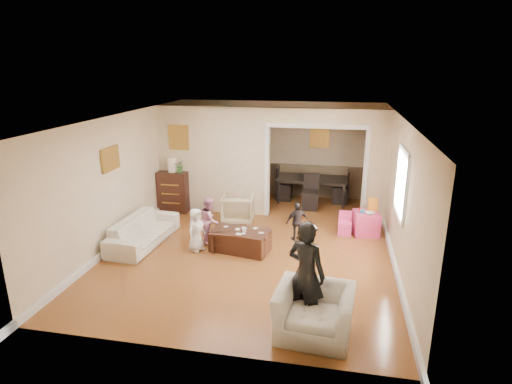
% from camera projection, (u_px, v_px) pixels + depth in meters
% --- Properties ---
extents(floor, '(7.00, 7.00, 0.00)m').
position_uv_depth(floor, '(254.00, 243.00, 8.73)').
color(floor, '#A15A29').
rests_on(floor, ground).
extents(partition_left, '(2.75, 0.18, 2.60)m').
position_uv_depth(partition_left, '(213.00, 160.00, 10.30)').
color(partition_left, beige).
rests_on(partition_left, ground).
extents(partition_right, '(0.55, 0.18, 2.60)m').
position_uv_depth(partition_right, '(376.00, 167.00, 9.59)').
color(partition_right, beige).
rests_on(partition_right, ground).
extents(partition_header, '(2.22, 0.18, 0.35)m').
position_uv_depth(partition_header, '(318.00, 116.00, 9.51)').
color(partition_header, beige).
rests_on(partition_header, partition_right).
extents(window_pane, '(0.03, 0.95, 1.10)m').
position_uv_depth(window_pane, '(402.00, 183.00, 7.40)').
color(window_pane, white).
rests_on(window_pane, ground).
extents(framed_art_partition, '(0.45, 0.03, 0.55)m').
position_uv_depth(framed_art_partition, '(179.00, 137.00, 10.20)').
color(framed_art_partition, brown).
rests_on(framed_art_partition, partition_left).
extents(framed_art_sofa_wall, '(0.03, 0.55, 0.40)m').
position_uv_depth(framed_art_sofa_wall, '(110.00, 159.00, 8.15)').
color(framed_art_sofa_wall, brown).
extents(framed_art_alcove, '(0.45, 0.03, 0.55)m').
position_uv_depth(framed_art_alcove, '(320.00, 136.00, 11.26)').
color(framed_art_alcove, brown).
extents(sofa, '(0.86, 1.94, 0.56)m').
position_uv_depth(sofa, '(143.00, 231.00, 8.66)').
color(sofa, '#EEE3CD').
rests_on(sofa, ground).
extents(armchair_back, '(0.78, 0.80, 0.66)m').
position_uv_depth(armchair_back, '(238.00, 209.00, 9.81)').
color(armchair_back, tan).
rests_on(armchair_back, ground).
extents(armchair_front, '(1.11, 1.00, 0.67)m').
position_uv_depth(armchair_front, '(314.00, 312.00, 5.73)').
color(armchair_front, '#EEE3CD').
rests_on(armchair_front, ground).
extents(dresser, '(0.74, 0.41, 1.01)m').
position_uv_depth(dresser, '(174.00, 191.00, 10.52)').
color(dresser, black).
rests_on(dresser, ground).
extents(table_lamp, '(0.22, 0.22, 0.36)m').
position_uv_depth(table_lamp, '(172.00, 165.00, 10.32)').
color(table_lamp, '#F7E1C9').
rests_on(table_lamp, dresser).
extents(potted_plant, '(0.27, 0.24, 0.30)m').
position_uv_depth(potted_plant, '(180.00, 166.00, 10.29)').
color(potted_plant, '#40692E').
rests_on(potted_plant, dresser).
extents(coffee_table, '(1.22, 0.77, 0.42)m').
position_uv_depth(coffee_table, '(240.00, 241.00, 8.33)').
color(coffee_table, '#3D1D13').
rests_on(coffee_table, ground).
extents(coffee_cup, '(0.12, 0.12, 0.09)m').
position_uv_depth(coffee_cup, '(244.00, 230.00, 8.19)').
color(coffee_cup, white).
rests_on(coffee_cup, coffee_table).
extents(play_table, '(0.60, 0.60, 0.50)m').
position_uv_depth(play_table, '(366.00, 223.00, 9.14)').
color(play_table, '#E83D7E').
rests_on(play_table, ground).
extents(cereal_box, '(0.21, 0.10, 0.30)m').
position_uv_depth(cereal_box, '(373.00, 205.00, 9.09)').
color(cereal_box, yellow).
rests_on(cereal_box, play_table).
extents(cyan_cup, '(0.08, 0.08, 0.08)m').
position_uv_depth(cyan_cup, '(362.00, 211.00, 9.03)').
color(cyan_cup, '#279FC5').
rests_on(cyan_cup, play_table).
extents(toy_block, '(0.10, 0.09, 0.05)m').
position_uv_depth(toy_block, '(361.00, 209.00, 9.19)').
color(toy_block, red).
rests_on(toy_block, play_table).
extents(play_bowl, '(0.23, 0.23, 0.05)m').
position_uv_depth(play_bowl, '(370.00, 213.00, 8.94)').
color(play_bowl, silver).
rests_on(play_bowl, play_table).
extents(dining_table, '(1.91, 1.11, 0.66)m').
position_uv_depth(dining_table, '(312.00, 189.00, 11.31)').
color(dining_table, black).
rests_on(dining_table, ground).
extents(adult_person, '(0.67, 0.58, 1.56)m').
position_uv_depth(adult_person, '(306.00, 274.00, 5.83)').
color(adult_person, black).
rests_on(adult_person, ground).
extents(child_kneel_a, '(0.41, 0.50, 0.87)m').
position_uv_depth(child_kneel_a, '(196.00, 230.00, 8.28)').
color(child_kneel_a, white).
rests_on(child_kneel_a, ground).
extents(child_kneel_b, '(0.43, 0.52, 0.97)m').
position_uv_depth(child_kneel_b, '(210.00, 220.00, 8.66)').
color(child_kneel_b, pink).
rests_on(child_kneel_b, ground).
extents(child_toddler, '(0.53, 0.41, 0.83)m').
position_uv_depth(child_toddler, '(297.00, 221.00, 8.78)').
color(child_toddler, black).
rests_on(child_toddler, ground).
extents(craft_papers, '(0.86, 0.47, 0.00)m').
position_uv_depth(craft_papers, '(244.00, 231.00, 8.27)').
color(craft_papers, white).
rests_on(craft_papers, coffee_table).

